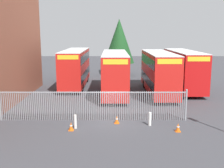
# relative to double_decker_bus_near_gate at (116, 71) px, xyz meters

# --- Properties ---
(ground_plane) EXTENTS (100.00, 100.00, 0.00)m
(ground_plane) POSITION_rel_double_decker_bus_near_gate_xyz_m (-0.41, -0.93, -2.42)
(ground_plane) COLOR #3D3D42
(palisade_fence) EXTENTS (13.88, 0.14, 2.35)m
(palisade_fence) POSITION_rel_double_decker_bus_near_gate_xyz_m (-1.70, -8.93, -1.24)
(palisade_fence) COLOR gray
(palisade_fence) RESTS_ON ground
(double_decker_bus_near_gate) EXTENTS (2.54, 10.81, 4.42)m
(double_decker_bus_near_gate) POSITION_rel_double_decker_bus_near_gate_xyz_m (0.00, 0.00, 0.00)
(double_decker_bus_near_gate) COLOR red
(double_decker_bus_near_gate) RESTS_ON ground
(double_decker_bus_behind_fence_left) EXTENTS (2.54, 10.81, 4.42)m
(double_decker_bus_behind_fence_left) POSITION_rel_double_decker_bus_near_gate_xyz_m (-4.75, 4.42, 0.00)
(double_decker_bus_behind_fence_left) COLOR red
(double_decker_bus_behind_fence_left) RESTS_ON ground
(double_decker_bus_behind_fence_right) EXTENTS (2.54, 10.81, 4.42)m
(double_decker_bus_behind_fence_right) POSITION_rel_double_decker_bus_near_gate_xyz_m (7.89, 2.56, 0.00)
(double_decker_bus_behind_fence_right) COLOR red
(double_decker_bus_behind_fence_right) RESTS_ON ground
(double_decker_bus_far_back) EXTENTS (2.54, 10.81, 4.42)m
(double_decker_bus_far_back) POSITION_rel_double_decker_bus_near_gate_xyz_m (4.67, 0.28, 0.00)
(double_decker_bus_far_back) COLOR red
(double_decker_bus_far_back) RESTS_ON ground
(bollard_near_left) EXTENTS (0.20, 0.20, 0.95)m
(bollard_near_left) POSITION_rel_double_decker_bus_near_gate_xyz_m (-2.80, -10.68, -1.95)
(bollard_near_left) COLOR silver
(bollard_near_left) RESTS_ON ground
(bollard_center_front) EXTENTS (0.20, 0.20, 0.95)m
(bollard_center_front) POSITION_rel_double_decker_bus_near_gate_xyz_m (2.36, -10.11, -1.95)
(bollard_center_front) COLOR silver
(bollard_center_front) RESTS_ON ground
(traffic_cone_by_gate) EXTENTS (0.34, 0.34, 0.59)m
(traffic_cone_by_gate) POSITION_rel_double_decker_bus_near_gate_xyz_m (0.05, -9.67, -2.13)
(traffic_cone_by_gate) COLOR orange
(traffic_cone_by_gate) RESTS_ON ground
(traffic_cone_mid_forecourt) EXTENTS (0.34, 0.34, 0.59)m
(traffic_cone_mid_forecourt) POSITION_rel_double_decker_bus_near_gate_xyz_m (-3.02, -11.11, -2.13)
(traffic_cone_mid_forecourt) COLOR orange
(traffic_cone_mid_forecourt) RESTS_ON ground
(traffic_cone_near_kerb) EXTENTS (0.34, 0.34, 0.59)m
(traffic_cone_near_kerb) POSITION_rel_double_decker_bus_near_gate_xyz_m (4.04, -11.33, -2.13)
(traffic_cone_near_kerb) COLOR orange
(traffic_cone_near_kerb) RESTS_ON ground
(tree_tall_back) EXTENTS (4.63, 4.63, 8.54)m
(tree_tall_back) POSITION_rel_double_decker_bus_near_gate_xyz_m (0.79, 13.32, 2.80)
(tree_tall_back) COLOR #4C3823
(tree_tall_back) RESTS_ON ground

